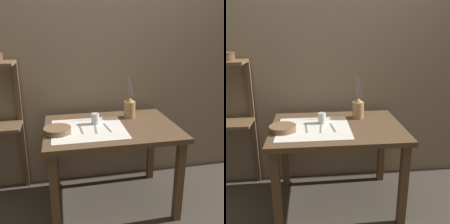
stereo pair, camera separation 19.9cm
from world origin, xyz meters
TOP-DOWN VIEW (x-y plane):
  - ground_plane at (0.00, 0.00)m, footprint 12.00×12.00m
  - stone_wall_back at (0.00, 0.50)m, footprint 7.00×0.06m
  - wooden_table at (0.00, 0.00)m, footprint 1.07×0.77m
  - linen_cloth at (-0.19, -0.04)m, footprint 0.58×0.52m
  - pitcher_with_flowers at (0.21, 0.18)m, footprint 0.10×0.10m
  - wooden_bowl at (-0.43, -0.07)m, footprint 0.21×0.21m
  - glass_tumbler_near at (-0.12, 0.07)m, footprint 0.07×0.07m
  - spoon_outer at (-0.36, 0.02)m, footprint 0.05×0.21m
  - fork_inner at (-0.25, -0.03)m, footprint 0.02×0.20m
  - spoon_inner at (-0.13, 0.02)m, footprint 0.03×0.21m
  - knife_center at (-0.04, -0.04)m, footprint 0.04×0.20m
  - metal_pot_small at (-0.89, 0.30)m, footprint 0.13×0.13m

SIDE VIEW (x-z plane):
  - ground_plane at x=0.00m, z-range 0.00..0.00m
  - wooden_table at x=0.00m, z-range 0.26..0.99m
  - linen_cloth at x=-0.19m, z-range 0.73..0.73m
  - fork_inner at x=-0.25m, z-range 0.73..0.74m
  - knife_center at x=-0.04m, z-range 0.73..0.74m
  - spoon_outer at x=-0.36m, z-range 0.72..0.75m
  - spoon_inner at x=-0.13m, z-range 0.72..0.75m
  - wooden_bowl at x=-0.43m, z-range 0.73..0.78m
  - glass_tumbler_near at x=-0.12m, z-range 0.73..0.82m
  - pitcher_with_flowers at x=0.21m, z-range 0.63..1.00m
  - stone_wall_back at x=0.00m, z-range 0.00..2.40m
  - metal_pot_small at x=-0.89m, z-range 1.24..1.31m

